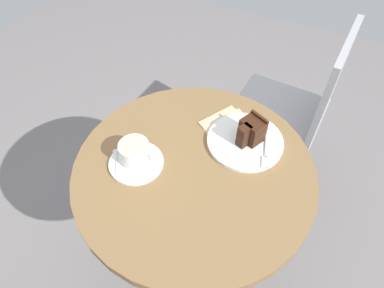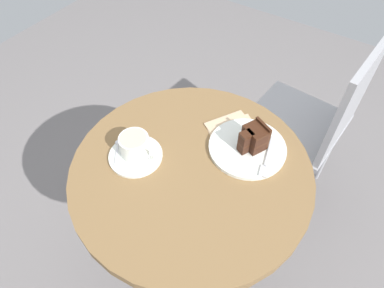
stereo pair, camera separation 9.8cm
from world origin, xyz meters
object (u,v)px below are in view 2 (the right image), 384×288
at_px(coffee_cup, 135,145).
at_px(napkin, 235,133).
at_px(teaspoon, 117,149).
at_px(cake_plate, 247,148).
at_px(fork, 266,161).
at_px(saucer, 136,156).
at_px(cafe_chair, 317,119).
at_px(cake_slice, 254,138).

relative_size(coffee_cup, napkin, 0.54).
bearing_deg(teaspoon, cake_plate, -90.43).
distance_m(teaspoon, cake_plate, 0.39).
height_order(cake_plate, fork, fork).
bearing_deg(saucer, coffee_cup, 104.93).
distance_m(teaspoon, fork, 0.44).
relative_size(saucer, teaspoon, 1.92).
bearing_deg(cake_plate, cafe_chair, 76.81).
xyz_separation_m(fork, cafe_chair, (0.04, 0.49, -0.22)).
bearing_deg(napkin, fork, -22.24).
relative_size(cake_plate, napkin, 1.08).
distance_m(fork, cafe_chair, 0.54).
height_order(saucer, napkin, saucer).
relative_size(saucer, cafe_chair, 0.18).
height_order(cake_plate, cake_slice, cake_slice).
bearing_deg(cafe_chair, napkin, -16.87).
xyz_separation_m(saucer, cake_plate, (0.26, 0.21, 0.00)).
bearing_deg(cake_slice, saucer, -141.66).
xyz_separation_m(saucer, coffee_cup, (-0.00, 0.01, 0.04)).
xyz_separation_m(cake_plate, cafe_chair, (0.11, 0.46, -0.22)).
bearing_deg(saucer, cafe_chair, 61.20).
bearing_deg(teaspoon, napkin, -80.55).
distance_m(saucer, cake_slice, 0.35).
bearing_deg(napkin, cake_plate, -28.42).
relative_size(fork, cafe_chair, 0.17).
bearing_deg(cafe_chair, cake_slice, -7.53).
bearing_deg(coffee_cup, cake_slice, 37.14).
bearing_deg(fork, cake_plate, -120.66).
distance_m(cake_slice, napkin, 0.09).
distance_m(coffee_cup, napkin, 0.31).
relative_size(cake_slice, cafe_chair, 0.10).
height_order(teaspoon, cafe_chair, cafe_chair).
xyz_separation_m(teaspoon, cafe_chair, (0.43, 0.68, -0.22)).
xyz_separation_m(teaspoon, cake_plate, (0.32, 0.22, -0.01)).
bearing_deg(cake_plate, teaspoon, -145.22).
bearing_deg(teaspoon, cake_slice, -90.35).
bearing_deg(fork, cafe_chair, 161.25).
bearing_deg(fork, saucer, -74.97).
height_order(cake_slice, cafe_chair, cafe_chair).
relative_size(saucer, fork, 1.03).
relative_size(cake_plate, fork, 1.51).
xyz_separation_m(coffee_cup, fork, (0.33, 0.18, -0.03)).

